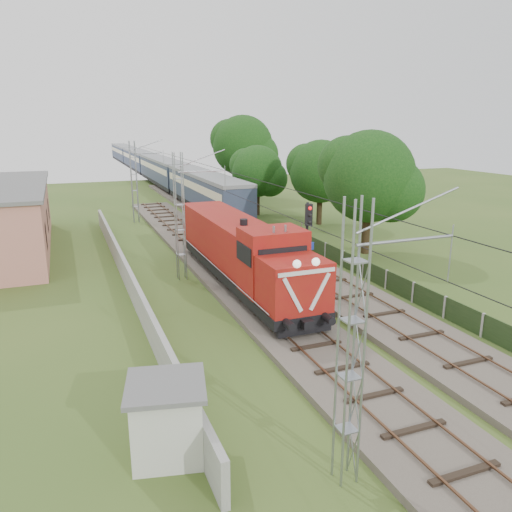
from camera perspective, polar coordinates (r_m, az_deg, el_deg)
name	(u,v)px	position (r m, az deg, el deg)	size (l,w,h in m)	color
ground	(309,347)	(22.87, 6.09, -10.28)	(140.00, 140.00, 0.00)	#39541F
track_main	(253,294)	(28.71, -0.30, -4.41)	(4.20, 70.00, 0.45)	#6B6054
track_side	(254,239)	(42.10, -0.28, 1.93)	(4.20, 80.00, 0.45)	#6B6054
catenary	(181,217)	(31.54, -8.62, 4.47)	(3.31, 70.00, 8.00)	gray
boundary_wall	(126,273)	(31.75, -14.64, -1.91)	(0.25, 40.00, 1.50)	#9E9E99
fence	(413,292)	(29.14, 17.53, -3.97)	(0.12, 32.00, 1.20)	black
locomotive	(241,251)	(29.93, -1.71, 0.63)	(3.09, 17.62, 4.47)	black
coach_rake	(149,164)	(90.96, -12.11, 10.26)	(3.22, 95.98, 3.72)	black
signal_post	(308,234)	(27.75, 5.93, 2.56)	(0.60, 0.47, 5.51)	black
relay_hut	(167,419)	(15.85, -10.11, -17.84)	(2.75, 2.75, 2.39)	beige
tree_a	(370,178)	(38.29, 12.91, 8.72)	(7.14, 6.80, 9.26)	#372816
tree_b	(321,172)	(48.96, 7.48, 9.48)	(6.30, 6.00, 8.17)	#372816
tree_c	(258,172)	(53.79, 0.22, 9.60)	(5.73, 5.46, 7.43)	#372816
tree_d	(244,147)	(66.38, -1.42, 12.40)	(8.24, 7.84, 10.68)	#372816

